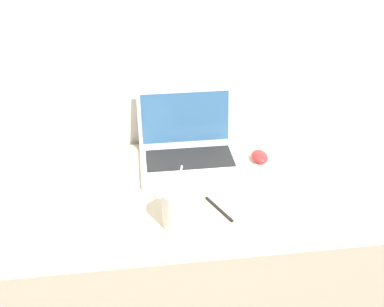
{
  "coord_description": "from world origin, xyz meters",
  "views": [
    {
      "loc": [
        -0.08,
        -0.86,
        1.57
      ],
      "look_at": [
        0.08,
        0.42,
        0.79
      ],
      "focal_mm": 42.0,
      "sensor_mm": 36.0,
      "label": 1
    }
  ],
  "objects_px": {
    "laptop": "(189,148)",
    "computer_mouse": "(260,157)",
    "external_keyboard": "(53,179)",
    "drink_cup": "(180,208)",
    "pen": "(219,209)"
  },
  "relations": [
    {
      "from": "laptop",
      "to": "computer_mouse",
      "type": "xyz_separation_m",
      "value": [
        0.25,
        -0.04,
        -0.03
      ]
    },
    {
      "from": "pen",
      "to": "external_keyboard",
      "type": "bearing_deg",
      "value": 156.8
    },
    {
      "from": "laptop",
      "to": "external_keyboard",
      "type": "xyz_separation_m",
      "value": [
        -0.47,
        -0.08,
        -0.04
      ]
    },
    {
      "from": "laptop",
      "to": "pen",
      "type": "xyz_separation_m",
      "value": [
        0.06,
        -0.31,
        -0.04
      ]
    },
    {
      "from": "laptop",
      "to": "external_keyboard",
      "type": "bearing_deg",
      "value": -170.35
    },
    {
      "from": "external_keyboard",
      "to": "drink_cup",
      "type": "bearing_deg",
      "value": -34.77
    },
    {
      "from": "laptop",
      "to": "computer_mouse",
      "type": "bearing_deg",
      "value": -9.31
    },
    {
      "from": "drink_cup",
      "to": "external_keyboard",
      "type": "height_order",
      "value": "drink_cup"
    },
    {
      "from": "computer_mouse",
      "to": "pen",
      "type": "height_order",
      "value": "computer_mouse"
    },
    {
      "from": "laptop",
      "to": "pen",
      "type": "height_order",
      "value": "laptop"
    },
    {
      "from": "laptop",
      "to": "drink_cup",
      "type": "xyz_separation_m",
      "value": [
        -0.07,
        -0.36,
        0.02
      ]
    },
    {
      "from": "drink_cup",
      "to": "pen",
      "type": "bearing_deg",
      "value": 22.3
    },
    {
      "from": "drink_cup",
      "to": "external_keyboard",
      "type": "bearing_deg",
      "value": 145.23
    },
    {
      "from": "computer_mouse",
      "to": "drink_cup",
      "type": "bearing_deg",
      "value": -135.62
    },
    {
      "from": "external_keyboard",
      "to": "pen",
      "type": "height_order",
      "value": "external_keyboard"
    }
  ]
}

